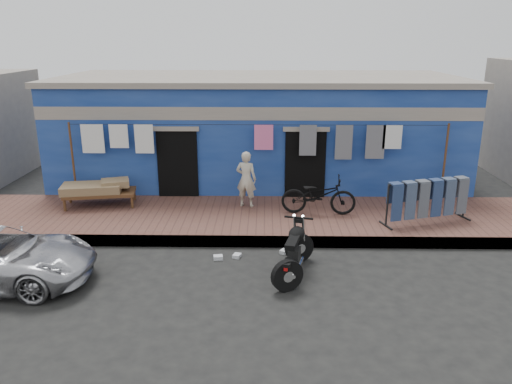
# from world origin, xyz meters

# --- Properties ---
(ground) EXTENTS (80.00, 80.00, 0.00)m
(ground) POSITION_xyz_m (0.00, 0.00, 0.00)
(ground) COLOR black
(ground) RESTS_ON ground
(sidewalk) EXTENTS (28.00, 3.00, 0.25)m
(sidewalk) POSITION_xyz_m (0.00, 3.00, 0.12)
(sidewalk) COLOR brown
(sidewalk) RESTS_ON ground
(curb) EXTENTS (28.00, 0.10, 0.25)m
(curb) POSITION_xyz_m (0.00, 1.55, 0.12)
(curb) COLOR gray
(curb) RESTS_ON ground
(building) EXTENTS (12.20, 5.20, 3.36)m
(building) POSITION_xyz_m (-0.00, 6.99, 1.69)
(building) COLOR navy
(building) RESTS_ON ground
(clothesline) EXTENTS (10.06, 0.06, 2.10)m
(clothesline) POSITION_xyz_m (-0.10, 4.25, 1.80)
(clothesline) COLOR brown
(clothesline) RESTS_ON sidewalk
(seated_person) EXTENTS (0.60, 0.48, 1.47)m
(seated_person) POSITION_xyz_m (-0.28, 3.64, 0.99)
(seated_person) COLOR #C0B69F
(seated_person) RESTS_ON sidewalk
(bicycle) EXTENTS (1.88, 0.80, 1.18)m
(bicycle) POSITION_xyz_m (1.54, 3.09, 0.84)
(bicycle) COLOR black
(bicycle) RESTS_ON sidewalk
(motorcycle) EXTENTS (1.34, 1.91, 1.07)m
(motorcycle) POSITION_xyz_m (0.77, 0.17, 0.53)
(motorcycle) COLOR black
(motorcycle) RESTS_ON ground
(charpoy) EXTENTS (2.19, 1.52, 0.64)m
(charpoy) POSITION_xyz_m (-4.13, 3.63, 0.57)
(charpoy) COLOR brown
(charpoy) RESTS_ON sidewalk
(jeans_rack) EXTENTS (2.51, 1.74, 1.08)m
(jeans_rack) POSITION_xyz_m (4.07, 2.55, 0.79)
(jeans_rack) COLOR black
(jeans_rack) RESTS_ON sidewalk
(litter_a) EXTENTS (0.21, 0.18, 0.09)m
(litter_a) POSITION_xyz_m (-0.78, 0.87, 0.04)
(litter_a) COLOR silver
(litter_a) RESTS_ON ground
(litter_b) EXTENTS (0.20, 0.21, 0.09)m
(litter_b) POSITION_xyz_m (0.62, 1.20, 0.04)
(litter_b) COLOR silver
(litter_b) RESTS_ON ground
(litter_c) EXTENTS (0.20, 0.22, 0.07)m
(litter_c) POSITION_xyz_m (-0.39, 0.98, 0.04)
(litter_c) COLOR silver
(litter_c) RESTS_ON ground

